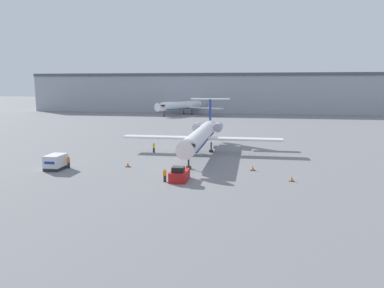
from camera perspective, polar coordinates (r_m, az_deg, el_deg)
ground_plane at (r=48.05m, az=-2.01°, el=-5.67°), size 600.00×600.00×0.00m
terminal_building at (r=165.80m, az=6.46°, el=7.75°), size 180.00×16.80×16.91m
airplane_main at (r=67.23m, az=1.43°, el=1.42°), size 28.82×31.44×9.24m
pushback_tug at (r=48.12m, az=-1.93°, el=-4.72°), size 2.13×3.75×1.99m
luggage_cart at (r=57.73m, az=-20.07°, el=-2.60°), size 2.20×3.38×2.18m
worker_near_tug at (r=47.62m, az=-4.17°, el=-4.72°), size 0.40×0.24×1.71m
worker_by_wing at (r=67.85m, az=-5.84°, el=-0.53°), size 0.40×0.25×1.79m
worker_on_apron at (r=57.84m, az=-18.30°, el=-2.59°), size 0.40×0.26×1.86m
traffic_cone_left at (r=56.90m, az=-9.76°, el=-3.12°), size 0.67×0.67×0.69m
traffic_cone_right at (r=54.44m, az=9.23°, el=-3.64°), size 0.67×0.67×0.73m
traffic_cone_mid at (r=49.53m, az=14.96°, el=-5.15°), size 0.59×0.59×0.67m
airplane_parked_far_left at (r=153.69m, az=-0.86°, el=5.93°), size 31.36×32.03×10.46m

